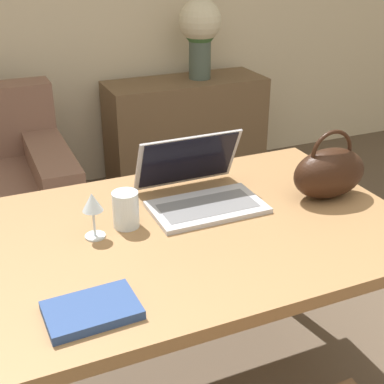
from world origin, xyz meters
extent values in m
cube|color=olive|center=(-0.12, 0.82, 0.73)|extent=(1.55, 0.91, 0.04)
cylinder|color=olive|center=(0.59, 1.21, 0.35)|extent=(0.06, 0.06, 0.71)
cube|color=#7F5B4C|center=(-0.25, 2.25, 0.28)|extent=(0.20, 0.91, 0.56)
cube|color=brown|center=(0.73, 2.67, 0.36)|extent=(1.06, 0.40, 0.71)
cube|color=#ADADB2|center=(0.07, 0.91, 0.76)|extent=(0.37, 0.22, 0.02)
cube|color=slate|center=(0.07, 0.90, 0.76)|extent=(0.32, 0.14, 0.00)
cube|color=#ADADB2|center=(0.07, 1.07, 0.86)|extent=(0.37, 0.10, 0.21)
cube|color=black|center=(0.07, 1.06, 0.86)|extent=(0.34, 0.09, 0.19)
cylinder|color=silver|center=(-0.21, 0.90, 0.81)|extent=(0.08, 0.08, 0.12)
cylinder|color=silver|center=(-0.32, 0.88, 0.75)|extent=(0.06, 0.06, 0.01)
cylinder|color=silver|center=(-0.32, 0.88, 0.80)|extent=(0.01, 0.01, 0.08)
cone|color=silver|center=(-0.32, 0.88, 0.87)|extent=(0.06, 0.06, 0.06)
ellipsoid|color=black|center=(0.49, 0.83, 0.84)|extent=(0.27, 0.15, 0.18)
torus|color=black|center=(0.49, 0.83, 0.91)|extent=(0.16, 0.01, 0.16)
cylinder|color=#47564C|center=(0.84, 2.67, 0.85)|extent=(0.14, 0.14, 0.26)
sphere|color=#3D6B38|center=(0.84, 2.67, 1.03)|extent=(0.20, 0.20, 0.20)
sphere|color=beige|center=(0.84, 2.67, 1.08)|extent=(0.27, 0.27, 0.27)
cube|color=navy|center=(-0.42, 0.52, 0.76)|extent=(0.23, 0.16, 0.02)
camera|label=1|loc=(-0.61, -0.52, 1.57)|focal=50.00mm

